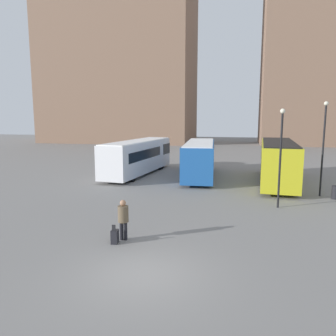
{
  "coord_description": "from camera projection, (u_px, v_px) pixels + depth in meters",
  "views": [
    {
      "loc": [
        3.04,
        -9.91,
        5.21
      ],
      "look_at": [
        -1.53,
        11.01,
        1.91
      ],
      "focal_mm": 35.0,
      "sensor_mm": 36.0,
      "label": 1
    }
  ],
  "objects": [
    {
      "name": "ground_plane",
      "position": [
        143.0,
        274.0,
        11.0
      ],
      "size": [
        160.0,
        160.0,
        0.0
      ],
      "primitive_type": "plane",
      "color": "slate"
    },
    {
      "name": "building_block_left",
      "position": [
        120.0,
        51.0,
        69.64
      ],
      "size": [
        31.24,
        17.16,
        38.38
      ],
      "color": "#7F604C",
      "rests_on": "ground_plane"
    },
    {
      "name": "bus_0",
      "position": [
        139.0,
        156.0,
        30.34
      ],
      "size": [
        3.65,
        11.39,
        3.13
      ],
      "rotation": [
        0.0,
        0.0,
        1.46
      ],
      "color": "silver",
      "rests_on": "ground_plane"
    },
    {
      "name": "bus_1",
      "position": [
        200.0,
        158.0,
        29.06
      ],
      "size": [
        3.28,
        10.73,
        3.09
      ],
      "rotation": [
        0.0,
        0.0,
        1.65
      ],
      "color": "#1E56A3",
      "rests_on": "ground_plane"
    },
    {
      "name": "bus_2",
      "position": [
        278.0,
        161.0,
        26.2
      ],
      "size": [
        3.25,
        11.22,
        3.34
      ],
      "rotation": [
        0.0,
        0.0,
        1.51
      ],
      "color": "gold",
      "rests_on": "ground_plane"
    },
    {
      "name": "traveler",
      "position": [
        123.0,
        216.0,
        13.95
      ],
      "size": [
        0.49,
        0.49,
        1.76
      ],
      "rotation": [
        0.0,
        0.0,
        1.65
      ],
      "color": "black",
      "rests_on": "ground_plane"
    },
    {
      "name": "suitcase",
      "position": [
        115.0,
        237.0,
        13.66
      ],
      "size": [
        0.3,
        0.36,
        0.85
      ],
      "rotation": [
        0.0,
        0.0,
        1.65
      ],
      "color": "black",
      "rests_on": "ground_plane"
    },
    {
      "name": "lamp_post_0",
      "position": [
        323.0,
        142.0,
        21.46
      ],
      "size": [
        0.28,
        0.28,
        6.26
      ],
      "color": "black",
      "rests_on": "ground_plane"
    },
    {
      "name": "lamp_post_1",
      "position": [
        281.0,
        150.0,
        18.67
      ],
      "size": [
        0.28,
        0.28,
        5.72
      ],
      "color": "black",
      "rests_on": "ground_plane"
    },
    {
      "name": "trash_bin",
      "position": [
        336.0,
        192.0,
        21.15
      ],
      "size": [
        0.52,
        0.52,
        0.85
      ],
      "color": "black",
      "rests_on": "ground_plane"
    }
  ]
}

